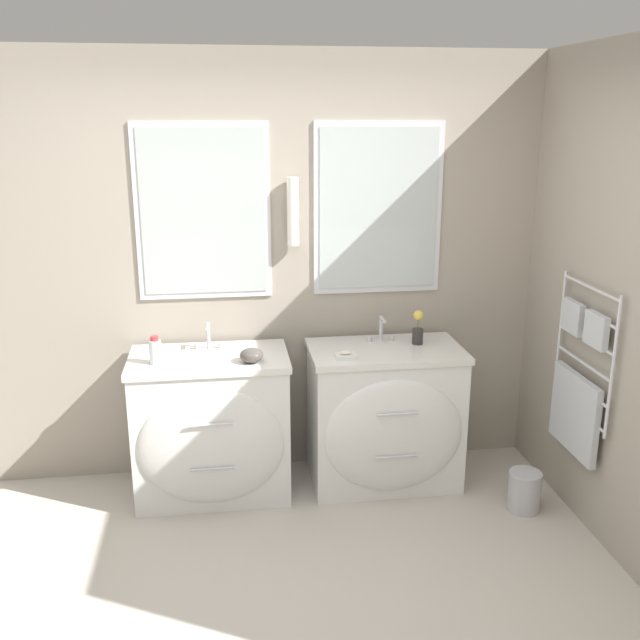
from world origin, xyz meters
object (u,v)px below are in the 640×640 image
(vanity_left, at_px, (212,427))
(amenity_bowl, at_px, (251,355))
(toiletry_bottle, at_px, (155,351))
(flower_vase, at_px, (418,329))
(vanity_right, at_px, (385,417))
(waste_bin, at_px, (524,490))

(vanity_left, xyz_separation_m, amenity_bowl, (0.24, -0.10, 0.47))
(toiletry_bottle, bearing_deg, flower_vase, 5.30)
(vanity_left, distance_m, flower_vase, 1.37)
(vanity_right, bearing_deg, amenity_bowl, -172.77)
(vanity_right, bearing_deg, vanity_left, 180.00)
(vanity_left, xyz_separation_m, flower_vase, (1.26, 0.09, 0.53))
(amenity_bowl, bearing_deg, vanity_left, 157.05)
(vanity_left, bearing_deg, vanity_right, 0.00)
(vanity_right, relative_size, waste_bin, 3.87)
(vanity_left, relative_size, amenity_bowl, 6.83)
(vanity_left, xyz_separation_m, waste_bin, (1.79, -0.43, -0.32))
(flower_vase, bearing_deg, waste_bin, -44.74)
(toiletry_bottle, xyz_separation_m, flower_vase, (1.56, 0.14, 0.02))
(vanity_right, height_order, toiletry_bottle, toiletry_bottle)
(vanity_right, bearing_deg, toiletry_bottle, -177.68)
(vanity_right, relative_size, toiletry_bottle, 5.72)
(vanity_right, relative_size, amenity_bowl, 6.83)
(toiletry_bottle, bearing_deg, amenity_bowl, -5.18)
(flower_vase, bearing_deg, vanity_left, -175.93)
(vanity_right, xyz_separation_m, flower_vase, (0.21, 0.09, 0.53))
(toiletry_bottle, xyz_separation_m, amenity_bowl, (0.54, -0.05, -0.03))
(amenity_bowl, bearing_deg, flower_vase, 10.70)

